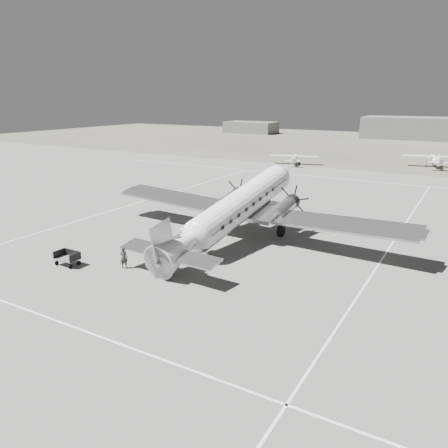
{
  "coord_description": "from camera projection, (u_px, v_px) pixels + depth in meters",
  "views": [
    {
      "loc": [
        17.57,
        -28.8,
        12.55
      ],
      "look_at": [
        -0.31,
        1.85,
        2.2
      ],
      "focal_mm": 35.0,
      "sensor_mm": 36.0,
      "label": 1
    }
  ],
  "objects": [
    {
      "name": "ground_crew",
      "position": [
        124.0,
        258.0,
        33.07
      ],
      "size": [
        0.72,
        0.6,
        1.69
      ],
      "primitive_type": "imported",
      "rotation": [
        0.0,
        0.0,
        3.51
      ],
      "color": "#2B2B2B",
      "rests_on": "ground"
    },
    {
      "name": "dc3_airliner",
      "position": [
        235.0,
        211.0,
        38.42
      ],
      "size": [
        31.74,
        22.85,
        5.84
      ],
      "primitive_type": null,
      "rotation": [
        0.0,
        0.0,
        -0.05
      ],
      "color": "#A7A7A9",
      "rests_on": "ground"
    },
    {
      "name": "ground",
      "position": [
        216.0,
        256.0,
        35.9
      ],
      "size": [
        260.0,
        260.0,
        0.0
      ],
      "primitive_type": "plane",
      "color": "slate",
      "rests_on": "ground"
    },
    {
      "name": "taxi_line_near",
      "position": [
        86.0,
        331.0,
        24.28
      ],
      "size": [
        60.0,
        0.15,
        0.01
      ],
      "primitive_type": "cube",
      "color": "white",
      "rests_on": "ground"
    },
    {
      "name": "taxi_line_horizon",
      "position": [
        347.0,
        179.0,
        69.07
      ],
      "size": [
        90.0,
        0.15,
        0.01
      ],
      "primitive_type": "cube",
      "color": "white",
      "rests_on": "ground"
    },
    {
      "name": "shed_secondary",
      "position": [
        251.0,
        127.0,
        157.3
      ],
      "size": [
        18.0,
        10.0,
        4.0
      ],
      "primitive_type": "cube",
      "color": "#5C5C5C",
      "rests_on": "ground"
    },
    {
      "name": "grass_infield",
      "position": [
        403.0,
        147.0,
        114.68
      ],
      "size": [
        260.0,
        90.0,
        0.01
      ],
      "primitive_type": "cube",
      "color": "#5D5A4E",
      "rests_on": "ground"
    },
    {
      "name": "light_plane_right",
      "position": [
        435.0,
        161.0,
        80.6
      ],
      "size": [
        12.98,
        11.37,
        2.34
      ],
      "primitive_type": null,
      "rotation": [
        0.0,
        0.0,
        0.22
      ],
      "color": "white",
      "rests_on": "ground"
    },
    {
      "name": "light_plane_left",
      "position": [
        294.0,
        160.0,
        84.0
      ],
      "size": [
        11.04,
        9.86,
        1.93
      ],
      "primitive_type": null,
      "rotation": [
        0.0,
        0.0,
        0.29
      ],
      "color": "white",
      "rests_on": "ground"
    },
    {
      "name": "hangar_main",
      "position": [
        435.0,
        129.0,
        132.07
      ],
      "size": [
        42.0,
        14.0,
        6.6
      ],
      "color": "#5C5C5C",
      "rests_on": "ground"
    },
    {
      "name": "baggage_cart_near",
      "position": [
        158.0,
        255.0,
        34.82
      ],
      "size": [
        1.74,
        1.52,
        0.82
      ],
      "primitive_type": null,
      "rotation": [
        0.0,
        0.0,
        0.42
      ],
      "color": "#5C5C5C",
      "rests_on": "ground"
    },
    {
      "name": "taxi_line_right",
      "position": [
        364.0,
        286.0,
        30.09
      ],
      "size": [
        0.15,
        80.0,
        0.01
      ],
      "primitive_type": "cube",
      "color": "white",
      "rests_on": "ground"
    },
    {
      "name": "passenger",
      "position": [
        183.0,
        238.0,
        37.29
      ],
      "size": [
        0.68,
        0.98,
        1.9
      ],
      "primitive_type": "imported",
      "rotation": [
        0.0,
        0.0,
        1.65
      ],
      "color": "silver",
      "rests_on": "ground"
    },
    {
      "name": "baggage_cart_far",
      "position": [
        67.0,
        258.0,
        33.74
      ],
      "size": [
        1.96,
        1.4,
        1.1
      ],
      "primitive_type": null,
      "rotation": [
        0.0,
        0.0,
        0.01
      ],
      "color": "#5C5C5C",
      "rests_on": "ground"
    },
    {
      "name": "ramp_agent",
      "position": [
        161.0,
        249.0,
        35.01
      ],
      "size": [
        0.96,
        1.03,
        1.7
      ],
      "primitive_type": "imported",
      "rotation": [
        0.0,
        0.0,
        1.08
      ],
      "color": "silver",
      "rests_on": "ground"
    },
    {
      "name": "taxi_line_left",
      "position": [
        132.0,
        205.0,
        52.89
      ],
      "size": [
        0.15,
        60.0,
        0.01
      ],
      "primitive_type": "cube",
      "color": "white",
      "rests_on": "ground"
    }
  ]
}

